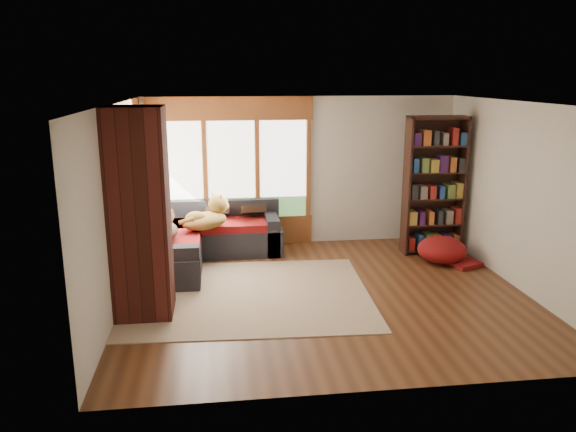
{
  "coord_description": "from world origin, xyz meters",
  "views": [
    {
      "loc": [
        -1.44,
        -7.17,
        2.95
      ],
      "look_at": [
        -0.44,
        0.7,
        0.95
      ],
      "focal_mm": 35.0,
      "sensor_mm": 36.0,
      "label": 1
    }
  ],
  "objects_px": {
    "dog_tan": "(208,216)",
    "sectional_sofa": "(188,243)",
    "pouf": "(442,249)",
    "area_rug": "(239,295)",
    "bookshelf": "(434,186)",
    "dog_brindle": "(161,226)",
    "brick_chimney": "(140,214)"
  },
  "relations": [
    {
      "from": "area_rug",
      "to": "pouf",
      "type": "xyz_separation_m",
      "value": [
        3.31,
        0.99,
        0.22
      ]
    },
    {
      "from": "sectional_sofa",
      "to": "pouf",
      "type": "distance_m",
      "value": 4.12
    },
    {
      "from": "pouf",
      "to": "bookshelf",
      "type": "bearing_deg",
      "value": 87.68
    },
    {
      "from": "area_rug",
      "to": "dog_brindle",
      "type": "relative_size",
      "value": 4.26
    },
    {
      "from": "pouf",
      "to": "dog_brindle",
      "type": "bearing_deg",
      "value": 179.79
    },
    {
      "from": "dog_tan",
      "to": "dog_brindle",
      "type": "height_order",
      "value": "dog_tan"
    },
    {
      "from": "sectional_sofa",
      "to": "bookshelf",
      "type": "height_order",
      "value": "bookshelf"
    },
    {
      "from": "dog_tan",
      "to": "dog_brindle",
      "type": "relative_size",
      "value": 1.12
    },
    {
      "from": "brick_chimney",
      "to": "dog_brindle",
      "type": "relative_size",
      "value": 3.1
    },
    {
      "from": "dog_tan",
      "to": "brick_chimney",
      "type": "bearing_deg",
      "value": -151.8
    },
    {
      "from": "pouf",
      "to": "brick_chimney",
      "type": "bearing_deg",
      "value": -162.33
    },
    {
      "from": "pouf",
      "to": "dog_brindle",
      "type": "xyz_separation_m",
      "value": [
        -4.42,
        0.02,
        0.53
      ]
    },
    {
      "from": "brick_chimney",
      "to": "dog_tan",
      "type": "xyz_separation_m",
      "value": [
        0.79,
        1.91,
        -0.53
      ]
    },
    {
      "from": "area_rug",
      "to": "pouf",
      "type": "bearing_deg",
      "value": 16.73
    },
    {
      "from": "brick_chimney",
      "to": "bookshelf",
      "type": "height_order",
      "value": "brick_chimney"
    },
    {
      "from": "dog_tan",
      "to": "sectional_sofa",
      "type": "bearing_deg",
      "value": 119.03
    },
    {
      "from": "area_rug",
      "to": "dog_brindle",
      "type": "xyz_separation_m",
      "value": [
        -1.11,
        1.01,
        0.75
      ]
    },
    {
      "from": "brick_chimney",
      "to": "dog_brindle",
      "type": "xyz_separation_m",
      "value": [
        0.09,
        1.46,
        -0.55
      ]
    },
    {
      "from": "area_rug",
      "to": "dog_tan",
      "type": "bearing_deg",
      "value": 106.04
    },
    {
      "from": "brick_chimney",
      "to": "bookshelf",
      "type": "relative_size",
      "value": 1.13
    },
    {
      "from": "dog_tan",
      "to": "dog_brindle",
      "type": "xyz_separation_m",
      "value": [
        -0.69,
        -0.46,
        -0.01
      ]
    },
    {
      "from": "sectional_sofa",
      "to": "area_rug",
      "type": "xyz_separation_m",
      "value": [
        0.76,
        -1.6,
        -0.3
      ]
    },
    {
      "from": "bookshelf",
      "to": "pouf",
      "type": "distance_m",
      "value": 1.08
    },
    {
      "from": "brick_chimney",
      "to": "dog_brindle",
      "type": "distance_m",
      "value": 1.56
    },
    {
      "from": "pouf",
      "to": "area_rug",
      "type": "bearing_deg",
      "value": -163.27
    },
    {
      "from": "brick_chimney",
      "to": "dog_tan",
      "type": "relative_size",
      "value": 2.78
    },
    {
      "from": "bookshelf",
      "to": "sectional_sofa",
      "type": "bearing_deg",
      "value": 179.07
    },
    {
      "from": "brick_chimney",
      "to": "area_rug",
      "type": "height_order",
      "value": "brick_chimney"
    },
    {
      "from": "sectional_sofa",
      "to": "bookshelf",
      "type": "bearing_deg",
      "value": -5.05
    },
    {
      "from": "area_rug",
      "to": "dog_brindle",
      "type": "distance_m",
      "value": 1.68
    },
    {
      "from": "pouf",
      "to": "dog_brindle",
      "type": "distance_m",
      "value": 4.46
    },
    {
      "from": "bookshelf",
      "to": "pouf",
      "type": "bearing_deg",
      "value": -92.32
    }
  ]
}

